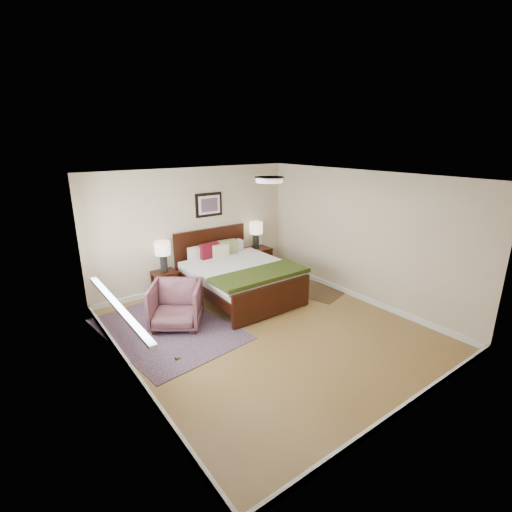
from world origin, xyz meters
The scene contains 18 objects.
floor centered at (0.00, 0.00, 0.00)m, with size 5.00×5.00×0.00m, color olive.
back_wall centered at (0.00, 2.50, 1.25)m, with size 4.50×0.04×2.50m, color #C5B28E.
front_wall centered at (0.00, -2.50, 1.25)m, with size 4.50×0.04×2.50m, color #C5B28E.
left_wall centered at (-2.25, 0.00, 1.25)m, with size 0.04×5.00×2.50m, color #C5B28E.
right_wall centered at (2.25, 0.00, 1.25)m, with size 0.04×5.00×2.50m, color #C5B28E.
ceiling centered at (0.00, 0.00, 2.50)m, with size 4.50×5.00×0.02m, color white.
window centered at (-2.20, 0.70, 1.38)m, with size 0.11×2.72×1.32m.
door centered at (-2.23, -1.75, 1.07)m, with size 0.06×1.00×2.18m.
ceil_fixture centered at (0.00, 0.00, 2.47)m, with size 0.44×0.44×0.08m.
bed centered at (0.35, 1.41, 0.55)m, with size 1.82×2.22×1.19m.
wall_art centered at (0.35, 2.47, 1.72)m, with size 0.62×0.05×0.50m.
nightstand_left centered at (-0.82, 2.25, 0.42)m, with size 0.45×0.41×0.54m.
nightstand_right centered at (1.43, 2.26, 0.38)m, with size 0.63×0.47×0.63m.
lamp_left centered at (-0.82, 2.27, 0.95)m, with size 0.30×0.30×0.61m.
lamp_right centered at (1.43, 2.27, 1.04)m, with size 0.30×0.30×0.61m.
armchair centered at (-1.16, 1.02, 0.38)m, with size 0.81×0.83×0.76m, color brown.
rug_persian centered at (-1.35, 1.00, 0.01)m, with size 1.78×2.51×0.01m, color #0C0F3E.
rug_navy centered at (1.80, 0.82, 0.01)m, with size 0.89×1.34×0.01m, color black.
Camera 1 is at (-3.44, -4.34, 3.02)m, focal length 26.00 mm.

